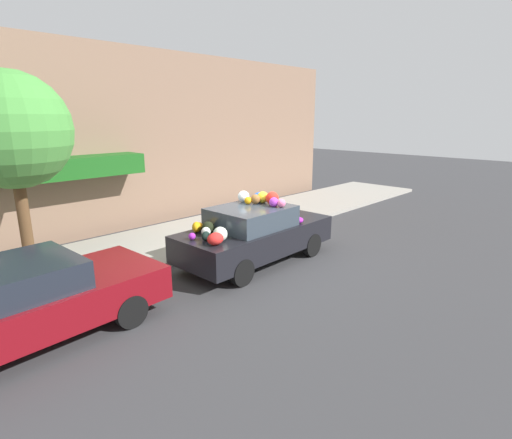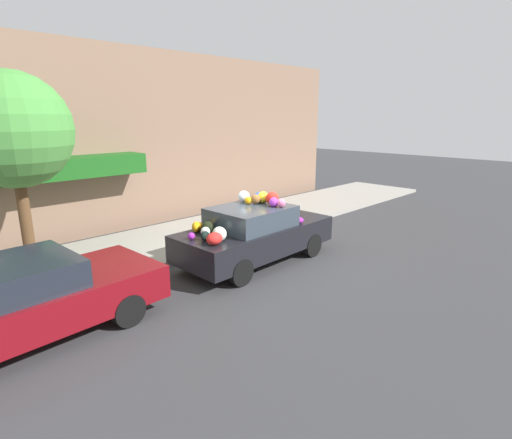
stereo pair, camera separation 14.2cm
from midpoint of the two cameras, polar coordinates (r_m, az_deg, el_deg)
name	(u,v)px [view 2 (the right image)]	position (r m, az deg, el deg)	size (l,w,h in m)	color
ground_plane	(253,260)	(10.09, -0.07, -5.82)	(60.00, 60.00, 0.00)	#38383A
sidewalk_curb	(189,236)	(12.04, -9.20, -2.30)	(24.00, 3.20, 0.12)	#9E998E
building_facade	(139,141)	(13.32, -16.03, 10.68)	(18.00, 1.20, 5.56)	#846651
street_tree	(12,131)	(9.51, -31.11, 10.78)	(2.35, 2.35, 4.30)	brown
fire_hydrant	(277,213)	(12.97, 3.29, 0.96)	(0.20, 0.20, 0.70)	gold
art_car	(255,233)	(9.74, 0.21, -1.90)	(4.13, 1.79, 1.74)	black
parked_car_plain	(20,301)	(7.38, -30.17, -10.02)	(4.41, 1.96, 1.35)	maroon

